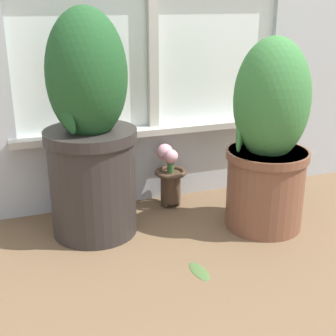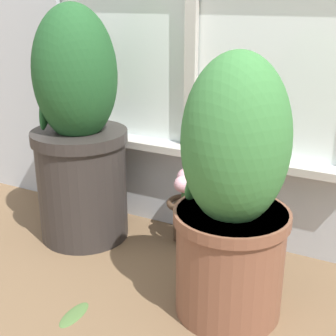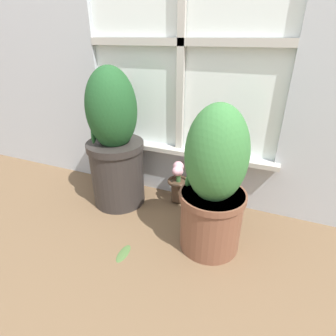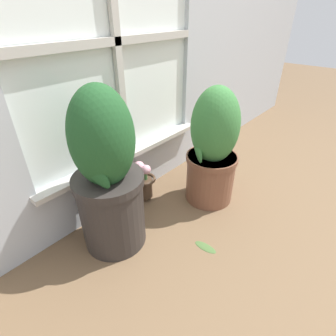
{
  "view_description": "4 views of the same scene",
  "coord_description": "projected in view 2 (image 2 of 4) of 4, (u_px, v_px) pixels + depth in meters",
  "views": [
    {
      "loc": [
        -0.54,
        -1.07,
        0.76
      ],
      "look_at": [
        -0.03,
        0.35,
        0.21
      ],
      "focal_mm": 50.0,
      "sensor_mm": 36.0,
      "label": 1
    },
    {
      "loc": [
        0.62,
        -0.73,
        0.75
      ],
      "look_at": [
        0.06,
        0.33,
        0.31
      ],
      "focal_mm": 50.0,
      "sensor_mm": 36.0,
      "label": 2
    },
    {
      "loc": [
        0.46,
        -0.7,
        0.86
      ],
      "look_at": [
        0.04,
        0.34,
        0.29
      ],
      "focal_mm": 28.0,
      "sensor_mm": 36.0,
      "label": 3
    },
    {
      "loc": [
        -0.8,
        -0.4,
        0.96
      ],
      "look_at": [
        0.05,
        0.34,
        0.26
      ],
      "focal_mm": 28.0,
      "sensor_mm": 36.0,
      "label": 4
    }
  ],
  "objects": [
    {
      "name": "flower_vase",
      "position": [
        185.0,
        204.0,
        1.49
      ],
      "size": [
        0.12,
        0.12,
        0.24
      ],
      "color": "#473323",
      "rests_on": "ground_plane"
    },
    {
      "name": "ground_plane",
      "position": [
        84.0,
        326.0,
        1.14
      ],
      "size": [
        10.0,
        10.0,
        0.0
      ],
      "primitive_type": "plane",
      "color": "brown"
    },
    {
      "name": "potted_plant_left",
      "position": [
        79.0,
        134.0,
        1.46
      ],
      "size": [
        0.3,
        0.3,
        0.74
      ],
      "color": "#2D2826",
      "rests_on": "ground_plane"
    },
    {
      "name": "fallen_leaf",
      "position": [
        74.0,
        314.0,
        1.18
      ],
      "size": [
        0.05,
        0.11,
        0.01
      ],
      "color": "#476633",
      "rests_on": "ground_plane"
    },
    {
      "name": "potted_plant_right",
      "position": [
        232.0,
        198.0,
        1.09
      ],
      "size": [
        0.29,
        0.28,
        0.65
      ],
      "color": "brown",
      "rests_on": "ground_plane"
    }
  ]
}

